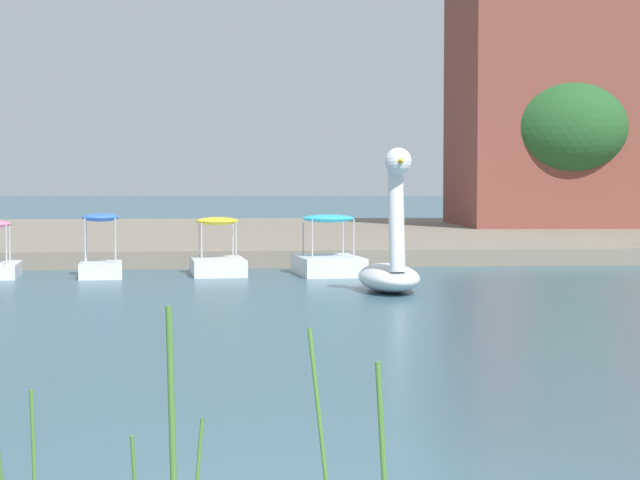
# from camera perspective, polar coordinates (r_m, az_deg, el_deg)

# --- Properties ---
(shore_bank_far) EXTENTS (151.27, 27.64, 0.46)m
(shore_bank_far) POSITION_cam_1_polar(r_m,az_deg,el_deg) (41.78, -5.63, 0.25)
(shore_bank_far) COLOR slate
(shore_bank_far) RESTS_ON ground_plane
(swan_boat) EXTENTS (1.22, 2.65, 2.91)m
(swan_boat) POSITION_cam_1_polar(r_m,az_deg,el_deg) (21.72, 3.77, -1.19)
(swan_boat) COLOR white
(swan_boat) RESTS_ON ground_plane
(pedal_boat_cyan) EXTENTS (1.66, 2.40, 1.47)m
(pedal_boat_cyan) POSITION_cam_1_polar(r_m,az_deg,el_deg) (25.96, 0.43, -0.86)
(pedal_boat_cyan) COLOR white
(pedal_boat_cyan) RESTS_ON ground_plane
(pedal_boat_yellow) EXTENTS (1.39, 2.19, 1.41)m
(pedal_boat_yellow) POSITION_cam_1_polar(r_m,az_deg,el_deg) (26.09, -5.49, -1.01)
(pedal_boat_yellow) COLOR white
(pedal_boat_yellow) RESTS_ON ground_plane
(pedal_boat_blue) EXTENTS (1.11, 1.80, 1.52)m
(pedal_boat_blue) POSITION_cam_1_polar(r_m,az_deg,el_deg) (25.81, -11.63, -0.96)
(pedal_boat_blue) COLOR white
(pedal_boat_blue) RESTS_ON ground_plane
(tree_broadleaf_right) EXTENTS (6.76, 6.50, 6.01)m
(tree_broadleaf_right) POSITION_cam_1_polar(r_m,az_deg,el_deg) (44.19, 12.80, 5.80)
(tree_broadleaf_right) COLOR #4C3823
(tree_broadleaf_right) RESTS_ON shore_bank_far
(reed_clump_foreground) EXTENTS (2.61, 1.28, 1.55)m
(reed_clump_foreground) POSITION_cam_1_polar(r_m,az_deg,el_deg) (5.99, -8.34, -12.33)
(reed_clump_foreground) COLOR #4C7F33
(reed_clump_foreground) RESTS_ON ground_plane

